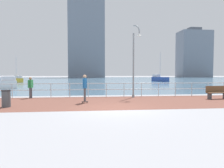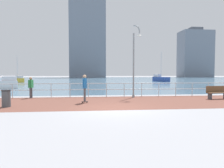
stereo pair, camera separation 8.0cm
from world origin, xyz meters
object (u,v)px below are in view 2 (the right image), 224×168
lamppost (135,58)px  sailboat_gray (160,79)px  trash_bin (6,98)px  bystander (31,86)px  sailboat_red (18,80)px  skateboarder (85,86)px  park_bench (217,92)px

lamppost → sailboat_gray: sailboat_gray is taller
lamppost → trash_bin: lamppost is taller
trash_bin → bystander: bearing=87.9°
sailboat_red → lamppost: bearing=-57.3°
skateboarder → park_bench: 9.35m
skateboarder → bystander: 4.90m
park_bench → sailboat_red: (-24.50, 30.89, 0.06)m
skateboarder → sailboat_red: 35.31m
lamppost → sailboat_red: size_ratio=0.96×
trash_bin → sailboat_gray: (20.59, 34.02, 0.19)m
park_bench → sailboat_red: sailboat_red is taller
trash_bin → sailboat_red: sailboat_red is taller
sailboat_gray → lamppost: bearing=-112.7°
bystander → trash_bin: bearing=-92.1°
trash_bin → sailboat_gray: 39.76m
lamppost → bystander: (-7.68, 0.38, -2.10)m
bystander → park_bench: size_ratio=0.95×
lamppost → skateboarder: bearing=-146.5°
trash_bin → sailboat_gray: bearing=58.8°
skateboarder → bystander: skateboarder is taller
lamppost → trash_bin: size_ratio=5.83×
skateboarder → bystander: (-4.01, 2.81, -0.14)m
sailboat_gray → sailboat_red: 31.67m
bystander → park_bench: 13.43m
lamppost → park_bench: bearing=-14.5°
skateboarder → sailboat_red: sailboat_red is taller
trash_bin → sailboat_red: 34.77m
trash_bin → sailboat_red: size_ratio=0.16×
sailboat_red → skateboarder: bearing=-64.5°
lamppost → skateboarder: 4.82m
skateboarder → trash_bin: 4.33m
sailboat_gray → sailboat_red: sailboat_gray is taller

